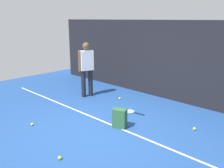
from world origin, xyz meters
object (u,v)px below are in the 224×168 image
tennis_ball_by_fence (120,98)px  tennis_ball_far_left (60,158)px  backpack (120,118)px  tennis_ball_near_player (32,124)px  tennis_racket (130,112)px  tennis_ball_mid_court (194,129)px  tennis_player (87,66)px

tennis_ball_by_fence → tennis_ball_far_left: same height
backpack → tennis_ball_near_player: 2.04m
tennis_racket → tennis_ball_mid_court: size_ratio=9.58×
tennis_ball_near_player → tennis_ball_mid_court: same height
tennis_ball_mid_court → tennis_ball_far_left: size_ratio=1.00×
tennis_player → tennis_ball_far_left: tennis_player is taller
tennis_racket → tennis_ball_near_player: bearing=54.5°
tennis_ball_by_fence → tennis_ball_mid_court: size_ratio=1.00×
tennis_player → tennis_ball_mid_court: tennis_player is taller
backpack → tennis_ball_mid_court: backpack is taller
tennis_player → tennis_ball_far_left: size_ratio=25.76×
tennis_racket → backpack: (0.41, -0.86, 0.20)m
tennis_player → tennis_ball_far_left: (2.39, -2.67, -0.93)m
backpack → tennis_ball_far_left: bearing=72.5°
backpack → tennis_player: bearing=-44.5°
tennis_racket → tennis_ball_mid_court: tennis_ball_mid_court is taller
backpack → tennis_ball_near_player: bearing=20.4°
tennis_player → tennis_ball_mid_court: bearing=108.5°
tennis_ball_by_fence → tennis_ball_near_player: bearing=-94.4°
tennis_player → tennis_racket: 2.09m
tennis_ball_far_left → tennis_ball_near_player: bearing=167.9°
tennis_ball_near_player → tennis_ball_by_fence: bearing=85.6°
tennis_player → tennis_ball_by_fence: 1.43m
tennis_ball_near_player → tennis_ball_far_left: same height
backpack → tennis_racket: bearing=-86.1°
tennis_player → tennis_racket: size_ratio=2.69×
tennis_racket → tennis_ball_near_player: tennis_ball_near_player is taller
tennis_racket → backpack: 0.97m
tennis_ball_near_player → tennis_ball_far_left: size_ratio=1.00×
tennis_racket → backpack: backpack is taller
tennis_racket → tennis_ball_far_left: (0.53, -2.57, 0.02)m
backpack → tennis_ball_by_fence: (-1.30, 1.43, -0.18)m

